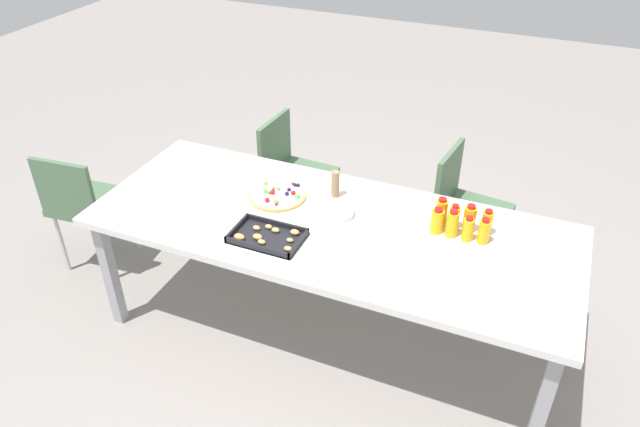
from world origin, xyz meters
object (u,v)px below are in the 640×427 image
(juice_bottle_2, at_px, (454,217))
(napkin_stack, at_px, (521,233))
(juice_bottle_6, at_px, (452,224))
(party_table, at_px, (330,232))
(snack_tray, at_px, (267,237))
(juice_bottle_3, at_px, (441,212))
(juice_bottle_4, at_px, (484,231))
(juice_bottle_7, at_px, (437,221))
(plate_stack, at_px, (337,212))
(chair_near_left, at_px, (464,203))
(fruit_pizza, at_px, (278,195))
(juice_bottle_5, at_px, (468,229))
(chair_near_right, at_px, (291,168))
(chair_end, at_px, (83,201))
(juice_bottle_1, at_px, (470,219))
(cardboard_tube, at_px, (335,184))
(juice_bottle_0, at_px, (487,223))

(juice_bottle_2, distance_m, napkin_stack, 0.34)
(juice_bottle_6, bearing_deg, party_table, 12.90)
(snack_tray, bearing_deg, juice_bottle_3, -148.47)
(party_table, bearing_deg, juice_bottle_4, -169.39)
(juice_bottle_3, bearing_deg, juice_bottle_6, 133.32)
(party_table, height_order, juice_bottle_7, juice_bottle_7)
(juice_bottle_3, bearing_deg, plate_stack, 14.26)
(chair_near_left, relative_size, juice_bottle_6, 5.69)
(chair_near_left, distance_m, fruit_pizza, 1.16)
(party_table, distance_m, juice_bottle_4, 0.76)
(party_table, distance_m, juice_bottle_5, 0.68)
(fruit_pizza, relative_size, snack_tray, 0.89)
(chair_near_right, height_order, chair_end, same)
(juice_bottle_3, xyz_separation_m, juice_bottle_7, (0.00, 0.08, -0.01))
(juice_bottle_6, relative_size, napkin_stack, 0.97)
(juice_bottle_1, height_order, juice_bottle_4, juice_bottle_1)
(juice_bottle_4, bearing_deg, fruit_pizza, 1.21)
(juice_bottle_7, bearing_deg, napkin_stack, -159.31)
(fruit_pizza, bearing_deg, juice_bottle_4, -178.79)
(juice_bottle_7, bearing_deg, cardboard_tube, -10.80)
(juice_bottle_2, xyz_separation_m, fruit_pizza, (0.93, 0.09, -0.05))
(chair_end, distance_m, juice_bottle_7, 2.14)
(chair_end, relative_size, juice_bottle_6, 5.69)
(juice_bottle_1, distance_m, juice_bottle_7, 0.16)
(juice_bottle_2, distance_m, plate_stack, 0.59)
(juice_bottle_0, relative_size, juice_bottle_1, 0.93)
(juice_bottle_2, bearing_deg, juice_bottle_1, -177.53)
(plate_stack, xyz_separation_m, cardboard_tube, (0.07, -0.16, 0.06))
(party_table, distance_m, chair_end, 1.61)
(chair_end, height_order, juice_bottle_1, juice_bottle_1)
(chair_end, xyz_separation_m, juice_bottle_7, (-2.11, -0.19, 0.30))
(chair_near_right, distance_m, cardboard_tube, 0.84)
(chair_end, distance_m, juice_bottle_1, 2.28)
(juice_bottle_4, relative_size, plate_stack, 0.74)
(juice_bottle_1, xyz_separation_m, snack_tray, (0.88, 0.45, -0.06))
(juice_bottle_4, relative_size, juice_bottle_7, 0.99)
(chair_end, bearing_deg, juice_bottle_2, 1.23)
(juice_bottle_3, distance_m, juice_bottle_4, 0.24)
(cardboard_tube, bearing_deg, fruit_pizza, 25.16)
(juice_bottle_7, bearing_deg, chair_near_left, -92.46)
(snack_tray, relative_size, cardboard_tube, 2.30)
(party_table, bearing_deg, juice_bottle_0, -163.85)
(juice_bottle_0, height_order, cardboard_tube, cardboard_tube)
(juice_bottle_1, distance_m, cardboard_tube, 0.72)
(juice_bottle_6, xyz_separation_m, plate_stack, (0.58, 0.05, -0.05))
(chair_near_right, xyz_separation_m, napkin_stack, (-1.51, 0.52, 0.24))
(party_table, distance_m, juice_bottle_2, 0.62)
(juice_bottle_2, height_order, juice_bottle_6, juice_bottle_6)
(juice_bottle_6, bearing_deg, juice_bottle_1, -133.49)
(juice_bottle_0, distance_m, juice_bottle_4, 0.08)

